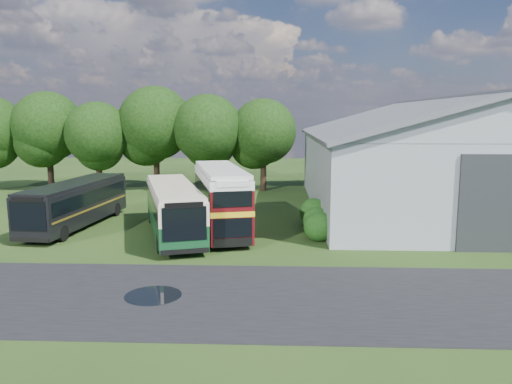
{
  "coord_description": "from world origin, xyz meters",
  "views": [
    {
      "loc": [
        3.24,
        -21.21,
        6.89
      ],
      "look_at": [
        2.02,
        8.0,
        2.4
      ],
      "focal_mm": 35.0,
      "sensor_mm": 36.0,
      "label": 1
    }
  ],
  "objects_px": {
    "bus_green_single": "(173,208)",
    "bus_maroon_double": "(221,200)",
    "bus_dark_single": "(76,203)",
    "storage_shed": "(437,153)"
  },
  "relations": [
    {
      "from": "bus_maroon_double",
      "to": "bus_dark_single",
      "type": "height_order",
      "value": "bus_maroon_double"
    },
    {
      "from": "bus_green_single",
      "to": "bus_maroon_double",
      "type": "bearing_deg",
      "value": -0.57
    },
    {
      "from": "storage_shed",
      "to": "bus_dark_single",
      "type": "relative_size",
      "value": 2.39
    },
    {
      "from": "bus_green_single",
      "to": "bus_dark_single",
      "type": "xyz_separation_m",
      "value": [
        -6.51,
        1.92,
        -0.07
      ]
    },
    {
      "from": "bus_maroon_double",
      "to": "bus_green_single",
      "type": "bearing_deg",
      "value": -177.17
    },
    {
      "from": "bus_green_single",
      "to": "bus_maroon_double",
      "type": "xyz_separation_m",
      "value": [
        2.68,
        0.81,
        0.37
      ]
    },
    {
      "from": "storage_shed",
      "to": "bus_maroon_double",
      "type": "distance_m",
      "value": 17.31
    },
    {
      "from": "storage_shed",
      "to": "bus_dark_single",
      "type": "bearing_deg",
      "value": -163.57
    },
    {
      "from": "bus_green_single",
      "to": "bus_dark_single",
      "type": "bearing_deg",
      "value": 146.14
    },
    {
      "from": "bus_dark_single",
      "to": "bus_green_single",
      "type": "bearing_deg",
      "value": -10.97
    }
  ]
}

